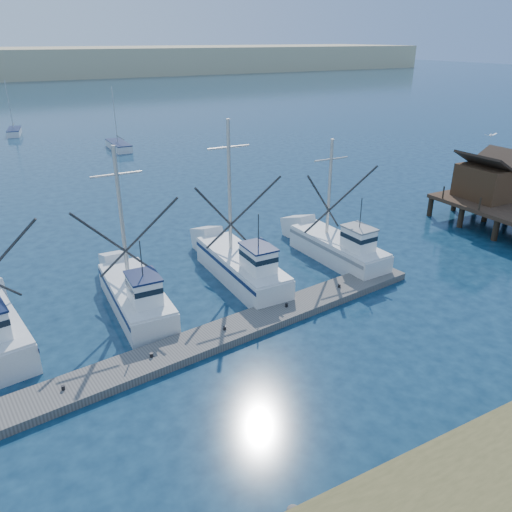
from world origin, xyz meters
The scene contains 7 objects.
ground centered at (0.00, 0.00, 0.00)m, with size 500.00×500.00×0.00m, color #0C2236.
floating_dock centered at (-7.69, 5.93, 0.21)m, with size 31.42×2.09×0.42m, color #635E58.
dune_ridge centered at (0.00, 210.00, 5.00)m, with size 360.00×60.00×10.00m, color tan.
trawler_fleet centered at (-7.93, 10.99, 0.98)m, with size 30.31×8.65×9.69m.
sailboat_near centered at (2.28, 54.75, 0.49)m, with size 2.02×6.62×8.10m.
sailboat_far centered at (-9.15, 73.23, 0.50)m, with size 2.53×5.79×8.10m.
flying_gull centered at (12.32, 5.84, 8.74)m, with size 0.97×0.18×0.18m.
Camera 1 is at (-13.58, -13.36, 13.97)m, focal length 35.00 mm.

